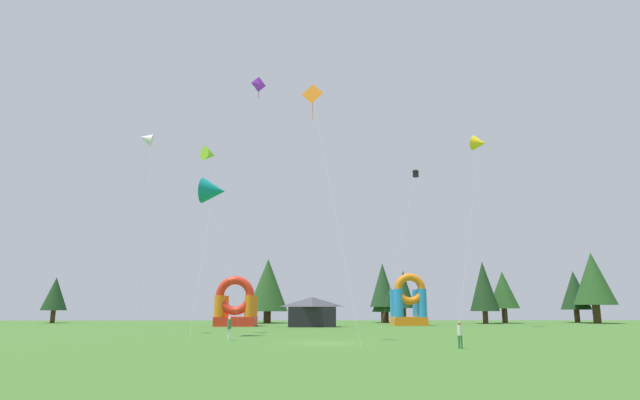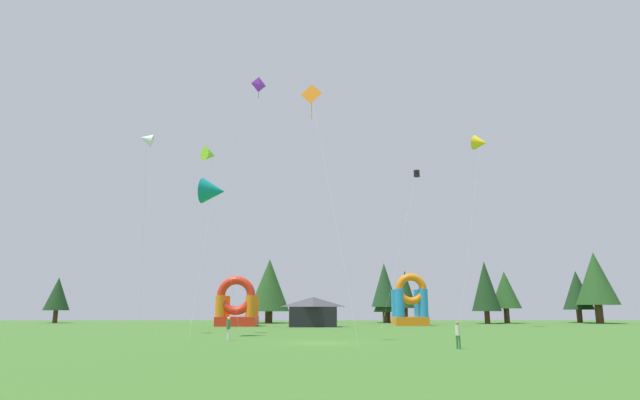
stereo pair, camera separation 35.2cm
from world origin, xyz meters
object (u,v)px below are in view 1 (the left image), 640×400
object	(u,v)px
person_near_camera	(460,332)
inflatable_orange_dome	(409,306)
kite_purple_diamond	(258,87)
kite_yellow_delta	(479,143)
kite_teal_delta	(214,191)
kite_black_box	(415,175)
kite_orange_diamond	(313,97)
kite_lime_delta	(210,155)
person_left_edge	(229,326)
festival_tent	(312,312)
kite_white_delta	(146,139)
inflatable_yellow_castle	(236,308)

from	to	relation	value
person_near_camera	inflatable_orange_dome	bearing A→B (deg)	112.60
kite_purple_diamond	inflatable_orange_dome	xyz separation A→B (m)	(18.33, 21.94, -21.05)
kite_yellow_delta	kite_teal_delta	distance (m)	37.27
kite_black_box	kite_purple_diamond	size ratio (longest dim) A/B	0.81
kite_purple_diamond	kite_orange_diamond	bearing A→B (deg)	-62.29
kite_lime_delta	kite_black_box	distance (m)	28.56
person_left_edge	person_near_camera	world-z (taller)	person_left_edge
festival_tent	kite_teal_delta	bearing A→B (deg)	-112.38
kite_purple_diamond	kite_teal_delta	world-z (taller)	kite_purple_diamond
kite_lime_delta	kite_teal_delta	distance (m)	6.84
inflatable_orange_dome	festival_tent	bearing A→B (deg)	-159.94
kite_orange_diamond	festival_tent	distance (m)	31.94
kite_lime_delta	inflatable_orange_dome	world-z (taller)	kite_lime_delta
inflatable_orange_dome	festival_tent	size ratio (longest dim) A/B	1.17
kite_white_delta	kite_lime_delta	bearing A→B (deg)	7.56
kite_teal_delta	inflatable_yellow_castle	distance (m)	25.63
kite_yellow_delta	festival_tent	world-z (taller)	kite_yellow_delta
kite_yellow_delta	kite_orange_diamond	bearing A→B (deg)	-130.27
kite_orange_diamond	person_left_edge	xyz separation A→B (m)	(-6.09, 1.55, -17.30)
kite_white_delta	kite_orange_diamond	size ratio (longest dim) A/B	1.00
kite_black_box	kite_orange_diamond	distance (m)	30.28
kite_purple_diamond	kite_teal_delta	bearing A→B (deg)	-129.54
kite_purple_diamond	person_near_camera	world-z (taller)	kite_purple_diamond
kite_purple_diamond	kite_black_box	bearing A→B (deg)	42.06
inflatable_yellow_castle	kite_white_delta	bearing A→B (deg)	-108.20
kite_teal_delta	person_near_camera	size ratio (longest dim) A/B	8.59
person_near_camera	kite_teal_delta	bearing A→B (deg)	172.16
kite_black_box	person_near_camera	xyz separation A→B (m)	(-4.98, -33.76, -18.25)
person_left_edge	kite_purple_diamond	bearing A→B (deg)	-42.86
kite_lime_delta	festival_tent	bearing A→B (deg)	58.26
kite_purple_diamond	inflatable_yellow_castle	bearing A→B (deg)	102.00
kite_lime_delta	inflatable_yellow_castle	world-z (taller)	kite_lime_delta
kite_teal_delta	inflatable_yellow_castle	xyz separation A→B (m)	(-0.96, 23.57, -10.03)
kite_purple_diamond	person_near_camera	xyz separation A→B (m)	(13.85, -16.78, -22.66)
kite_white_delta	festival_tent	size ratio (longest dim) A/B	3.30
kite_purple_diamond	kite_orange_diamond	xyz separation A→B (m)	(5.30, -10.09, -5.30)
kite_yellow_delta	inflatable_yellow_castle	world-z (taller)	kite_yellow_delta
kite_lime_delta	kite_black_box	world-z (taller)	kite_black_box
festival_tent	kite_black_box	bearing A→B (deg)	-1.15
kite_yellow_delta	person_left_edge	world-z (taller)	kite_yellow_delta
inflatable_orange_dome	inflatable_yellow_castle	world-z (taller)	inflatable_orange_dome
kite_teal_delta	festival_tent	size ratio (longest dim) A/B	2.34
kite_black_box	inflatable_orange_dome	size ratio (longest dim) A/B	2.94
inflatable_orange_dome	kite_black_box	bearing A→B (deg)	-84.19
kite_black_box	kite_yellow_delta	distance (m)	9.01
inflatable_yellow_castle	festival_tent	distance (m)	9.98
kite_yellow_delta	person_near_camera	size ratio (longest dim) A/B	15.43
kite_lime_delta	kite_yellow_delta	distance (m)	35.17
kite_black_box	person_near_camera	distance (m)	38.70
kite_white_delta	person_near_camera	xyz separation A→B (m)	(24.47, -16.86, -17.25)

